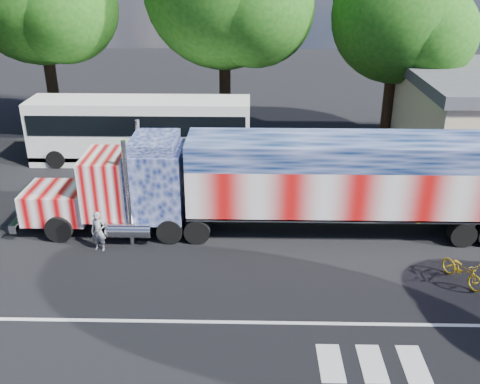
{
  "coord_description": "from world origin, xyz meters",
  "views": [
    {
      "loc": [
        0.43,
        -16.93,
        10.9
      ],
      "look_at": [
        0.0,
        3.0,
        1.9
      ],
      "focal_mm": 40.0,
      "sensor_mm": 36.0,
      "label": 1
    }
  ],
  "objects_px": {
    "semi_truck": "(290,181)",
    "woman": "(98,231)",
    "coach_bus": "(141,130)",
    "tree_ne_a": "(401,17)",
    "bicycle": "(462,270)"
  },
  "relations": [
    {
      "from": "semi_truck",
      "to": "woman",
      "type": "distance_m",
      "value": 7.96
    },
    {
      "from": "bicycle",
      "to": "semi_truck",
      "type": "bearing_deg",
      "value": 121.49
    },
    {
      "from": "bicycle",
      "to": "tree_ne_a",
      "type": "distance_m",
      "value": 17.1
    },
    {
      "from": "semi_truck",
      "to": "tree_ne_a",
      "type": "relative_size",
      "value": 1.83
    },
    {
      "from": "semi_truck",
      "to": "coach_bus",
      "type": "distance_m",
      "value": 11.33
    },
    {
      "from": "bicycle",
      "to": "tree_ne_a",
      "type": "height_order",
      "value": "tree_ne_a"
    },
    {
      "from": "tree_ne_a",
      "to": "semi_truck",
      "type": "bearing_deg",
      "value": -120.15
    },
    {
      "from": "coach_bus",
      "to": "tree_ne_a",
      "type": "relative_size",
      "value": 1.07
    },
    {
      "from": "semi_truck",
      "to": "coach_bus",
      "type": "bearing_deg",
      "value": 133.35
    },
    {
      "from": "tree_ne_a",
      "to": "bicycle",
      "type": "bearing_deg",
      "value": -93.15
    },
    {
      "from": "woman",
      "to": "tree_ne_a",
      "type": "bearing_deg",
      "value": 50.83
    },
    {
      "from": "semi_truck",
      "to": "woman",
      "type": "relative_size",
      "value": 12.75
    },
    {
      "from": "woman",
      "to": "tree_ne_a",
      "type": "relative_size",
      "value": 0.14
    },
    {
      "from": "woman",
      "to": "coach_bus",
      "type": "bearing_deg",
      "value": 98.54
    },
    {
      "from": "semi_truck",
      "to": "woman",
      "type": "height_order",
      "value": "semi_truck"
    }
  ]
}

